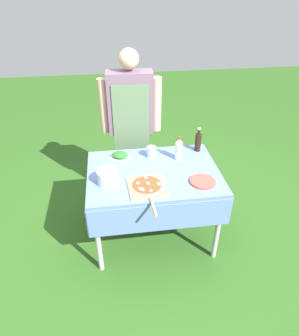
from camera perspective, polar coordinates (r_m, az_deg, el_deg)
The scene contains 10 objects.
ground_plane at distance 3.27m, azimuth 0.65°, elevation -12.39°, with size 12.00×12.00×0.00m, color #2D5B1E.
prep_table at distance 2.80m, azimuth 0.75°, elevation -2.24°, with size 1.22×0.89×0.81m.
person_cook at distance 3.26m, azimuth -3.57°, elevation 9.52°, with size 0.65×0.23×1.74m.
pizza_on_peel at distance 2.54m, azimuth -0.47°, elevation -3.58°, with size 0.33×0.54×0.05m.
oil_bottle at distance 3.07m, azimuth 9.23°, elevation 4.97°, with size 0.06×0.06×0.25m.
water_bottle at distance 2.89m, azimuth 5.58°, elevation 3.64°, with size 0.07×0.07×0.24m.
herb_container at distance 2.95m, azimuth -5.58°, elevation 2.43°, with size 0.23×0.21×0.06m.
mixing_tub at distance 2.59m, azimuth -7.96°, elevation -1.72°, with size 0.18×0.18×0.12m, color silver.
plate_stack at distance 2.64m, azimuth 10.09°, elevation -2.54°, with size 0.23×0.23×0.02m.
sauce_jar at distance 2.94m, azimuth 0.37°, elevation 2.98°, with size 0.09×0.09×0.11m.
Camera 1 is at (-0.35, -2.25, 2.35)m, focal length 32.00 mm.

